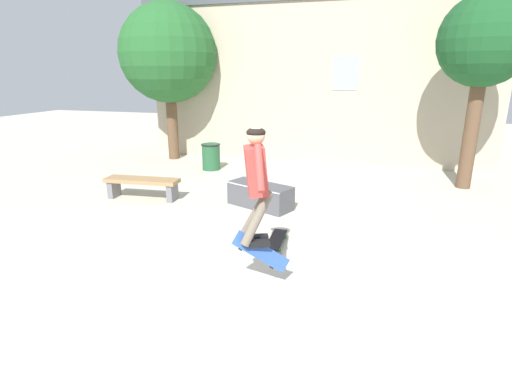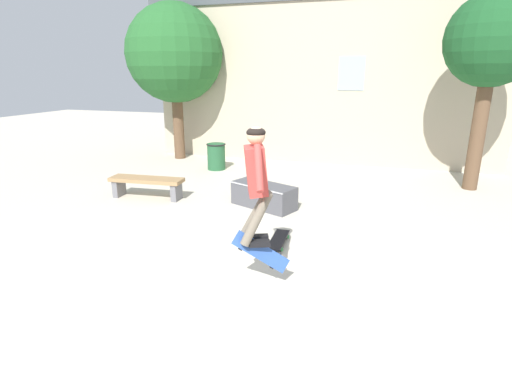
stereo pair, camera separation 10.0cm
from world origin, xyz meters
TOP-DOWN VIEW (x-y plane):
  - ground_plane at (0.00, 0.00)m, footprint 40.00×40.00m
  - building_backdrop at (-0.01, 8.06)m, footprint 10.51×0.52m
  - tree_right at (3.88, 6.17)m, footprint 1.95×1.95m
  - tree_left at (-4.16, 7.25)m, footprint 2.83×2.83m
  - park_bench at (-2.85, 3.30)m, footprint 1.61×0.55m
  - skate_ledge at (-0.31, 3.48)m, footprint 1.42×1.00m
  - trash_bin at (-2.48, 6.19)m, footprint 0.53×0.53m
  - skater at (0.48, 0.49)m, footprint 0.52×1.13m
  - skateboard_flipping at (0.55, 0.47)m, footprint 0.65×0.39m
  - skateboard_resting at (0.42, 1.83)m, footprint 0.27×0.81m

SIDE VIEW (x-z plane):
  - ground_plane at x=0.00m, z-range 0.00..0.00m
  - skateboard_resting at x=0.42m, z-range 0.03..0.11m
  - skate_ledge at x=-0.31m, z-range 0.00..0.47m
  - park_bench at x=-2.85m, z-range 0.10..0.54m
  - trash_bin at x=-2.48m, z-range 0.02..0.74m
  - skateboard_flipping at x=0.55m, z-range 0.19..0.78m
  - skater at x=0.48m, z-range 0.72..2.15m
  - building_backdrop at x=-0.01m, z-range -0.51..5.48m
  - tree_left at x=-4.16m, z-range 0.83..5.36m
  - tree_right at x=3.88m, z-range 1.07..5.29m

